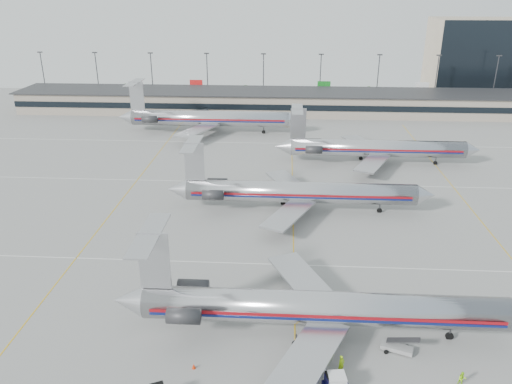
# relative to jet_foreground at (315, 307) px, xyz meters

# --- Properties ---
(ground) EXTENTS (260.00, 260.00, 0.00)m
(ground) POSITION_rel_jet_foreground_xyz_m (-2.00, 4.23, -3.41)
(ground) COLOR gray
(ground) RESTS_ON ground
(apron_markings) EXTENTS (160.00, 0.15, 0.02)m
(apron_markings) POSITION_rel_jet_foreground_xyz_m (-2.00, 14.23, -3.40)
(apron_markings) COLOR silver
(apron_markings) RESTS_ON ground
(terminal) EXTENTS (162.00, 17.00, 6.25)m
(terminal) POSITION_rel_jet_foreground_xyz_m (-2.00, 102.21, -0.25)
(terminal) COLOR gray
(terminal) RESTS_ON ground
(light_mast_row) EXTENTS (163.60, 0.40, 15.28)m
(light_mast_row) POSITION_rel_jet_foreground_xyz_m (-2.00, 116.23, 5.17)
(light_mast_row) COLOR #38383D
(light_mast_row) RESTS_ON ground
(distant_building) EXTENTS (30.00, 20.00, 25.00)m
(distant_building) POSITION_rel_jet_foreground_xyz_m (60.00, 132.23, 9.09)
(distant_building) COLOR tan
(distant_building) RESTS_ON ground
(jet_foreground) EXTENTS (44.90, 26.44, 11.75)m
(jet_foreground) POSITION_rel_jet_foreground_xyz_m (0.00, 0.00, 0.00)
(jet_foreground) COLOR silver
(jet_foreground) RESTS_ON ground
(jet_second_row) EXTENTS (44.04, 25.93, 11.53)m
(jet_second_row) POSITION_rel_jet_foreground_xyz_m (-1.80, 31.98, -0.07)
(jet_second_row) COLOR silver
(jet_second_row) RESTS_ON ground
(jet_third_row) EXTENTS (42.60, 26.20, 11.65)m
(jet_third_row) POSITION_rel_jet_foreground_xyz_m (14.77, 56.99, -0.03)
(jet_third_row) COLOR silver
(jet_third_row) RESTS_ON ground
(jet_back_row) EXTENTS (47.02, 28.92, 12.86)m
(jet_back_row) POSITION_rel_jet_foreground_xyz_m (-23.78, 78.73, 0.32)
(jet_back_row) COLOR silver
(jet_back_row) RESTS_ON ground
(tug_center) EXTENTS (2.53, 1.67, 1.89)m
(tug_center) POSITION_rel_jet_foreground_xyz_m (1.48, -8.11, -2.55)
(tug_center) COLOR #0B0A3A
(tug_center) RESTS_ON ground
(uld_container) EXTENTS (2.09, 1.81, 2.01)m
(uld_container) POSITION_rel_jet_foreground_xyz_m (1.68, -8.35, -2.40)
(uld_container) COLOR #2D2D30
(uld_container) RESTS_ON ground
(belt_loader) EXTENTS (3.89, 2.18, 1.99)m
(belt_loader) POSITION_rel_jet_foreground_xyz_m (8.47, -2.30, -2.88)
(belt_loader) COLOR gray
(belt_loader) RESTS_ON ground
(ramp_worker_near) EXTENTS (0.83, 0.76, 1.90)m
(ramp_worker_near) POSITION_rel_jet_foreground_xyz_m (2.38, -5.68, -2.46)
(ramp_worker_near) COLOR #9FD514
(ramp_worker_near) RESTS_ON ground
(ramp_worker_far) EXTENTS (0.73, 0.57, 1.50)m
(ramp_worker_far) POSITION_rel_jet_foreground_xyz_m (13.52, -6.73, -2.66)
(ramp_worker_far) COLOR #9BE715
(ramp_worker_far) RESTS_ON ground
(cone_left) EXTENTS (0.49, 0.49, 0.52)m
(cone_left) POSITION_rel_jet_foreground_xyz_m (-11.98, -6.06, -3.15)
(cone_left) COLOR red
(cone_left) RESTS_ON ground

